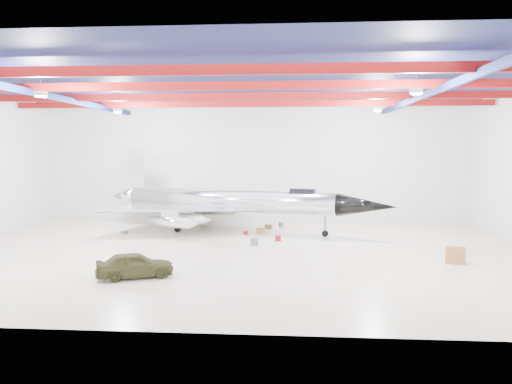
{
  "coord_description": "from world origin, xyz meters",
  "views": [
    {
      "loc": [
        3.69,
        -32.5,
        6.74
      ],
      "look_at": [
        1.15,
        2.0,
        3.71
      ],
      "focal_mm": 35.0,
      "sensor_mm": 36.0,
      "label": 1
    }
  ],
  "objects": [
    {
      "name": "floor",
      "position": [
        0.0,
        0.0,
        0.0
      ],
      "size": [
        40.0,
        40.0,
        0.0
      ],
      "primitive_type": "plane",
      "color": "beige",
      "rests_on": "ground"
    },
    {
      "name": "engine_drum",
      "position": [
        1.04,
        1.68,
        0.24
      ],
      "size": [
        0.62,
        0.62,
        0.48
      ],
      "primitive_type": "cylinder",
      "rotation": [
        0.0,
        0.0,
        -0.19
      ],
      "color": "#59595B",
      "rests_on": "floor"
    },
    {
      "name": "jeep",
      "position": [
        -4.5,
        -7.45,
        0.68
      ],
      "size": [
        4.29,
        2.98,
        1.36
      ],
      "primitive_type": "imported",
      "rotation": [
        0.0,
        0.0,
        1.96
      ],
      "color": "#35351A",
      "rests_on": "floor"
    },
    {
      "name": "oil_barrel",
      "position": [
        1.16,
        6.62,
        0.21
      ],
      "size": [
        0.66,
        0.56,
        0.42
      ],
      "primitive_type": "cube",
      "rotation": [
        0.0,
        0.0,
        0.16
      ],
      "color": "olive",
      "rests_on": "floor"
    },
    {
      "name": "ceiling_structure",
      "position": [
        0.0,
        0.0,
        10.32
      ],
      "size": [
        39.5,
        29.5,
        1.08
      ],
      "color": "maroon",
      "rests_on": "ceiling"
    },
    {
      "name": "jet_aircraft",
      "position": [
        -1.53,
        7.77,
        2.23
      ],
      "size": [
        24.4,
        17.74,
        6.81
      ],
      "rotation": [
        0.0,
        0.0,
        -0.29
      ],
      "color": "silver",
      "rests_on": "floor"
    },
    {
      "name": "desk",
      "position": [
        13.25,
        -2.96,
        0.49
      ],
      "size": [
        1.19,
        0.92,
        0.98
      ],
      "primitive_type": "cube",
      "rotation": [
        0.0,
        0.0,
        -0.42
      ],
      "color": "brown",
      "rests_on": "floor"
    },
    {
      "name": "spares_box",
      "position": [
        2.71,
        10.22,
        0.19
      ],
      "size": [
        0.52,
        0.52,
        0.39
      ],
      "primitive_type": "cylinder",
      "rotation": [
        0.0,
        0.0,
        0.23
      ],
      "color": "#59595B",
      "rests_on": "floor"
    },
    {
      "name": "ceiling",
      "position": [
        0.0,
        0.0,
        11.0
      ],
      "size": [
        40.0,
        40.0,
        0.0
      ],
      "primitive_type": "plane",
      "rotation": [
        3.14,
        0.0,
        0.0
      ],
      "color": "#0A0F38",
      "rests_on": "wall_back"
    },
    {
      "name": "parts_bin",
      "position": [
        1.69,
        8.91,
        0.19
      ],
      "size": [
        0.66,
        0.58,
        0.39
      ],
      "primitive_type": "cube",
      "rotation": [
        0.0,
        0.0,
        -0.29
      ],
      "color": "olive",
      "rests_on": "floor"
    },
    {
      "name": "crate_small",
      "position": [
        -9.52,
        5.54,
        0.13
      ],
      "size": [
        0.39,
        0.31,
        0.27
      ],
      "primitive_type": "cube",
      "rotation": [
        0.0,
        0.0,
        -0.02
      ],
      "color": "#59595B",
      "rests_on": "floor"
    },
    {
      "name": "toolbox_red",
      "position": [
        0.06,
        6.03,
        0.14
      ],
      "size": [
        0.39,
        0.32,
        0.27
      ],
      "primitive_type": "cube",
      "rotation": [
        0.0,
        0.0,
        0.01
      ],
      "color": "maroon",
      "rests_on": "floor"
    },
    {
      "name": "tool_chest",
      "position": [
        2.66,
        3.44,
        0.2
      ],
      "size": [
        0.53,
        0.53,
        0.4
      ],
      "primitive_type": "cylinder",
      "rotation": [
        0.0,
        0.0,
        -0.23
      ],
      "color": "maroon",
      "rests_on": "floor"
    },
    {
      "name": "wall_back",
      "position": [
        0.0,
        15.0,
        5.5
      ],
      "size": [
        40.0,
        0.0,
        40.0
      ],
      "primitive_type": "plane",
      "rotation": [
        1.57,
        0.0,
        0.0
      ],
      "color": "silver",
      "rests_on": "floor"
    }
  ]
}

